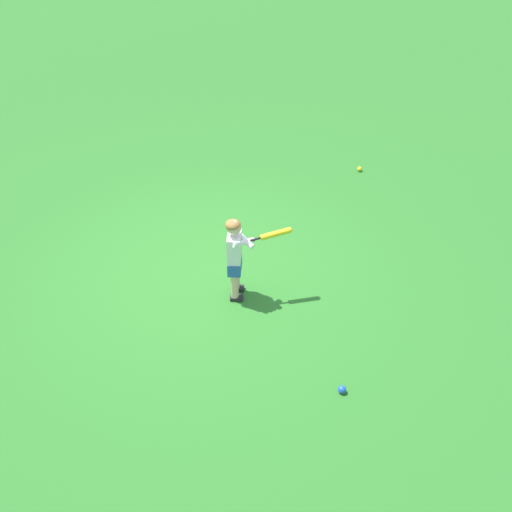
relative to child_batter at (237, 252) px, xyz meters
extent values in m
plane|color=#2D7528|center=(-0.58, -0.07, -0.65)|extent=(40.00, 40.00, 0.00)
cube|color=#232328|center=(-0.07, 0.04, -0.63)|extent=(0.16, 0.17, 0.05)
cylinder|color=#DBB28E|center=(-0.08, 0.03, -0.44)|extent=(0.09, 0.09, 0.34)
cube|color=#232328|center=(0.06, -0.06, -0.63)|extent=(0.16, 0.17, 0.05)
cylinder|color=#DBB28E|center=(0.05, -0.08, -0.44)|extent=(0.09, 0.09, 0.34)
cube|color=#2856A8|center=(-0.02, -0.03, -0.19)|extent=(0.30, 0.29, 0.16)
cube|color=white|center=(-0.02, -0.03, 0.06)|extent=(0.29, 0.27, 0.34)
sphere|color=#DBB28E|center=(-0.02, -0.03, 0.34)|extent=(0.17, 0.17, 0.17)
ellipsoid|color=olive|center=(-0.02, -0.03, 0.37)|extent=(0.24, 0.24, 0.11)
sphere|color=yellow|center=(0.07, 0.08, 0.15)|extent=(0.04, 0.04, 0.04)
cylinder|color=black|center=(0.11, 0.17, 0.16)|extent=(0.08, 0.14, 0.05)
cylinder|color=yellow|center=(0.19, 0.39, 0.20)|extent=(0.19, 0.35, 0.11)
sphere|color=yellow|center=(0.25, 0.55, 0.22)|extent=(0.07, 0.07, 0.07)
cylinder|color=white|center=(0.02, 0.08, 0.16)|extent=(0.31, 0.10, 0.14)
cylinder|color=white|center=(0.08, 0.03, 0.16)|extent=(0.09, 0.31, 0.14)
sphere|color=yellow|center=(-1.28, 3.14, -0.61)|extent=(0.07, 0.07, 0.07)
sphere|color=blue|center=(1.84, 0.02, -0.61)|extent=(0.08, 0.08, 0.08)
camera|label=1|loc=(4.72, -3.10, 4.41)|focal=44.40mm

